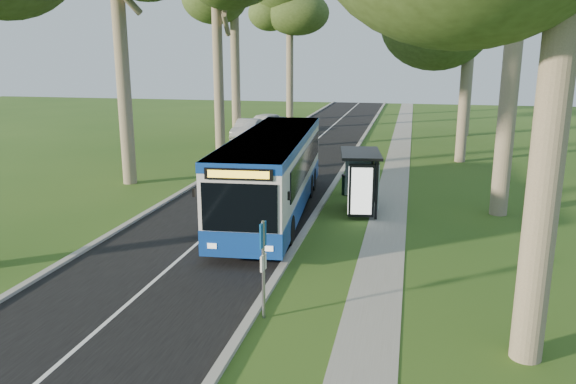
{
  "coord_description": "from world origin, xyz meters",
  "views": [
    {
      "loc": [
        3.77,
        -18.16,
        6.6
      ],
      "look_at": [
        -0.61,
        1.57,
        1.6
      ],
      "focal_mm": 35.0,
      "sensor_mm": 36.0,
      "label": 1
    }
  ],
  "objects_px": {
    "bus_stop_sign": "(263,258)",
    "car_silver": "(248,129)",
    "bus_shelter": "(363,172)",
    "bus": "(273,173)",
    "litter_bin": "(347,184)",
    "car_white": "(264,123)"
  },
  "relations": [
    {
      "from": "bus_stop_sign",
      "to": "litter_bin",
      "type": "bearing_deg",
      "value": 94.76
    },
    {
      "from": "bus_stop_sign",
      "to": "bus_shelter",
      "type": "height_order",
      "value": "bus_stop_sign"
    },
    {
      "from": "car_white",
      "to": "car_silver",
      "type": "distance_m",
      "value": 3.42
    },
    {
      "from": "litter_bin",
      "to": "bus",
      "type": "bearing_deg",
      "value": -123.42
    },
    {
      "from": "bus",
      "to": "car_silver",
      "type": "distance_m",
      "value": 21.55
    },
    {
      "from": "bus_shelter",
      "to": "litter_bin",
      "type": "bearing_deg",
      "value": 98.81
    },
    {
      "from": "bus_stop_sign",
      "to": "bus",
      "type": "bearing_deg",
      "value": 109.68
    },
    {
      "from": "bus_shelter",
      "to": "car_white",
      "type": "bearing_deg",
      "value": 105.97
    },
    {
      "from": "bus_stop_sign",
      "to": "car_silver",
      "type": "bearing_deg",
      "value": 114.47
    },
    {
      "from": "bus_shelter",
      "to": "car_silver",
      "type": "distance_m",
      "value": 22.28
    },
    {
      "from": "litter_bin",
      "to": "car_white",
      "type": "distance_m",
      "value": 21.79
    },
    {
      "from": "litter_bin",
      "to": "car_silver",
      "type": "relative_size",
      "value": 0.21
    },
    {
      "from": "bus",
      "to": "bus_stop_sign",
      "type": "xyz_separation_m",
      "value": [
        2.07,
        -9.37,
        -0.14
      ]
    },
    {
      "from": "bus",
      "to": "car_white",
      "type": "relative_size",
      "value": 2.57
    },
    {
      "from": "car_silver",
      "to": "bus_shelter",
      "type": "bearing_deg",
      "value": -62.7
    },
    {
      "from": "car_white",
      "to": "car_silver",
      "type": "bearing_deg",
      "value": -75.6
    },
    {
      "from": "car_silver",
      "to": "bus",
      "type": "bearing_deg",
      "value": -72.27
    },
    {
      "from": "bus",
      "to": "bus_stop_sign",
      "type": "relative_size",
      "value": 4.98
    },
    {
      "from": "bus",
      "to": "car_white",
      "type": "height_order",
      "value": "bus"
    },
    {
      "from": "litter_bin",
      "to": "car_white",
      "type": "bearing_deg",
      "value": 115.41
    },
    {
      "from": "bus",
      "to": "car_silver",
      "type": "bearing_deg",
      "value": 104.85
    },
    {
      "from": "litter_bin",
      "to": "car_silver",
      "type": "xyz_separation_m",
      "value": [
        -9.79,
        16.3,
        0.28
      ]
    }
  ]
}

